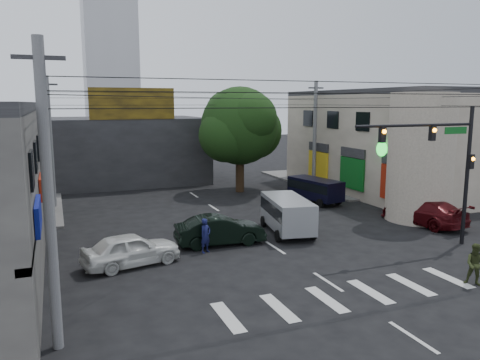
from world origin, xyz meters
TOP-DOWN VIEW (x-y plane):
  - ground at (0.00, 0.00)m, footprint 160.00×160.00m
  - sidewalk_far_right at (18.00, 18.00)m, footprint 16.00×16.00m
  - building_right at (18.00, 13.00)m, footprint 14.00×18.00m
  - corner_column at (11.00, 4.00)m, footprint 4.00×4.00m
  - building_far at (-4.00, 26.00)m, footprint 14.00×10.00m
  - billboard at (-4.00, 21.10)m, footprint 7.00×0.30m
  - tower_distant at (0.00, 70.00)m, footprint 9.00×9.00m
  - street_tree at (4.00, 17.00)m, footprint 6.40×6.40m
  - traffic_gantry at (7.82, -1.00)m, footprint 7.10×0.35m
  - utility_pole_near_left at (-10.50, -4.50)m, footprint 0.32×0.32m
  - utility_pole_far_left at (-10.50, 16.00)m, footprint 0.32×0.32m
  - utility_pole_far_right at (10.50, 16.00)m, footprint 0.32×0.32m
  - dark_sedan at (-2.44, 3.61)m, footprint 2.23×4.88m
  - white_compact at (-7.27, 2.07)m, footprint 3.61×5.18m
  - maroon_sedan at (10.50, 2.93)m, footprint 3.94×6.16m
  - silver_minivan at (1.86, 4.28)m, footprint 5.40×3.63m
  - navy_van at (7.60, 10.86)m, footprint 5.12×3.39m
  - traffic_officer at (-3.55, 2.61)m, footprint 0.98×0.94m
  - pedestrian_olive at (5.40, -5.50)m, footprint 1.49×1.49m

SIDE VIEW (x-z plane):
  - ground at x=0.00m, z-range 0.00..0.00m
  - sidewalk_far_right at x=18.00m, z-range 0.00..0.15m
  - white_compact at x=-7.27m, z-range 0.00..1.52m
  - dark_sedan at x=-2.44m, z-range 0.00..1.54m
  - maroon_sedan at x=10.50m, z-range 0.00..1.58m
  - traffic_officer at x=-3.55m, z-range 0.00..1.73m
  - pedestrian_olive at x=5.40m, z-range 0.00..1.74m
  - navy_van at x=7.60m, z-range 0.00..1.79m
  - silver_minivan at x=1.86m, z-range 0.00..2.03m
  - building_far at x=-4.00m, z-range 0.00..6.00m
  - building_right at x=18.00m, z-range 0.00..8.00m
  - corner_column at x=11.00m, z-range 0.00..8.00m
  - utility_pole_near_left at x=-10.50m, z-range 0.00..9.20m
  - utility_pole_far_left at x=-10.50m, z-range 0.00..9.20m
  - utility_pole_far_right at x=10.50m, z-range 0.00..9.20m
  - traffic_gantry at x=7.82m, z-range 1.23..8.43m
  - street_tree at x=4.00m, z-range 1.12..9.82m
  - billboard at x=-4.00m, z-range 6.00..8.60m
  - tower_distant at x=0.00m, z-range 0.00..44.00m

